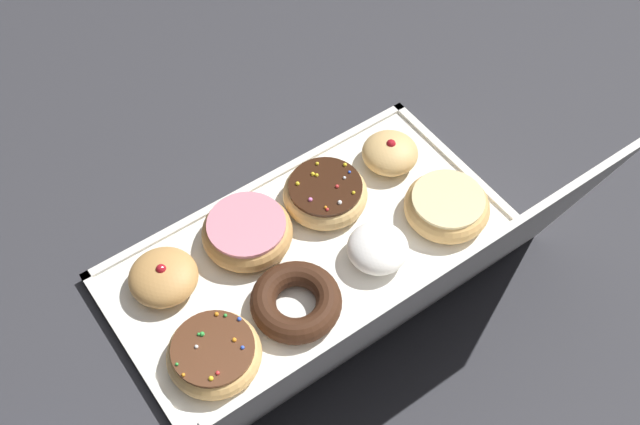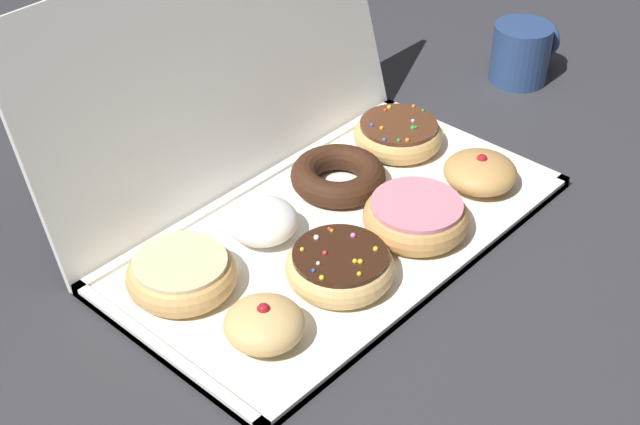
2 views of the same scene
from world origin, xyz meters
name	(u,v)px [view 2 (image 2 of 2)]	position (x,y,z in m)	size (l,w,h in m)	color
ground_plane	(339,237)	(0.00, 0.00, 0.00)	(3.00, 3.00, 0.00)	#333338
donut_box	(340,234)	(0.00, 0.00, 0.01)	(0.54, 0.29, 0.01)	white
box_lid_open	(220,75)	(0.00, 0.19, 0.14)	(0.54, 0.29, 0.01)	white
jelly_filled_donut_0	(264,324)	(-0.18, -0.06, 0.03)	(0.08, 0.08, 0.05)	#E5B770
sprinkle_donut_1	(340,266)	(-0.07, -0.06, 0.03)	(0.12, 0.12, 0.04)	#E5B770
pink_frosted_donut_2	(416,216)	(0.06, -0.06, 0.03)	(0.12, 0.12, 0.04)	tan
jelly_filled_donut_3	(480,172)	(0.18, -0.07, 0.03)	(0.09, 0.09, 0.05)	tan
glazed_ring_donut_4	(182,274)	(-0.19, 0.06, 0.03)	(0.12, 0.12, 0.04)	tan
powdered_filled_donut_5	(262,221)	(-0.07, 0.06, 0.03)	(0.08, 0.08, 0.04)	white
chocolate_cake_ring_donut_6	(338,176)	(0.06, 0.06, 0.03)	(0.12, 0.12, 0.03)	#381E11
sprinkle_donut_7	(398,134)	(0.19, 0.06, 0.03)	(0.12, 0.12, 0.04)	tan
coffee_mug	(522,51)	(0.47, 0.06, 0.05)	(0.11, 0.09, 0.09)	navy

